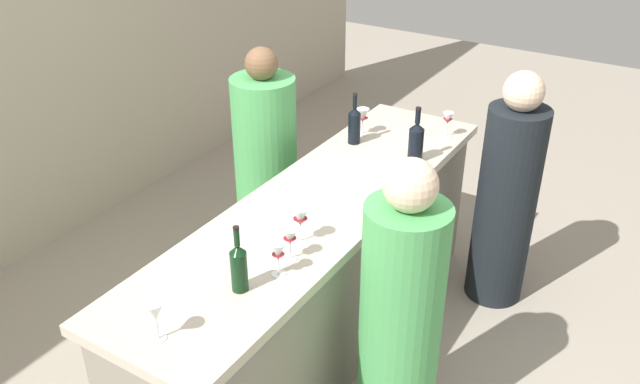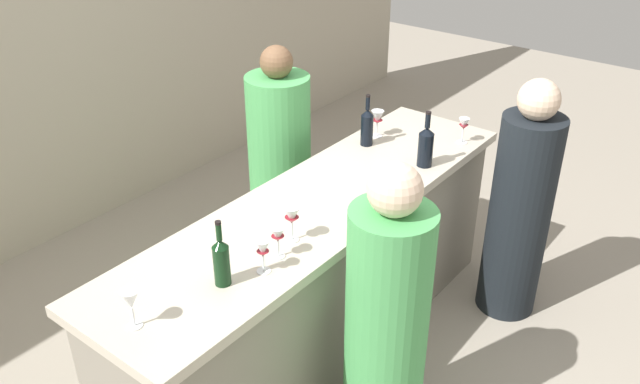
# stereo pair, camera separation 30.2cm
# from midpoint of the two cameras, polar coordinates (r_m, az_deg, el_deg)

# --- Properties ---
(ground_plane) EXTENTS (12.00, 12.00, 0.00)m
(ground_plane) POSITION_cam_midpoint_polar(r_m,az_deg,el_deg) (3.81, -2.33, -13.11)
(ground_plane) COLOR #9E9384
(back_wall) EXTENTS (8.00, 0.10, 2.80)m
(back_wall) POSITION_cam_midpoint_polar(r_m,az_deg,el_deg) (4.61, -26.57, 11.58)
(back_wall) COLOR #B2A893
(back_wall) RESTS_ON ground
(bar_counter) EXTENTS (2.59, 0.67, 0.94)m
(bar_counter) POSITION_cam_midpoint_polar(r_m,az_deg,el_deg) (3.51, -2.48, -7.41)
(bar_counter) COLOR gray
(bar_counter) RESTS_ON ground
(wine_bottle_leftmost_dark_green) EXTENTS (0.07, 0.07, 0.29)m
(wine_bottle_leftmost_dark_green) POSITION_cam_midpoint_polar(r_m,az_deg,el_deg) (2.64, -10.29, -6.40)
(wine_bottle_leftmost_dark_green) COLOR black
(wine_bottle_leftmost_dark_green) RESTS_ON bar_counter
(wine_bottle_second_left_near_black) EXTENTS (0.08, 0.08, 0.31)m
(wine_bottle_second_left_near_black) POSITION_cam_midpoint_polar(r_m,az_deg,el_deg) (3.61, 5.89, 4.34)
(wine_bottle_second_left_near_black) COLOR black
(wine_bottle_second_left_near_black) RESTS_ON bar_counter
(wine_bottle_center_near_black) EXTENTS (0.07, 0.07, 0.30)m
(wine_bottle_center_near_black) POSITION_cam_midpoint_polar(r_m,az_deg,el_deg) (3.80, 0.69, 5.79)
(wine_bottle_center_near_black) COLOR black
(wine_bottle_center_near_black) RESTS_ON bar_counter
(wine_glass_near_left) EXTENTS (0.07, 0.07, 0.15)m
(wine_glass_near_left) POSITION_cam_midpoint_polar(r_m,az_deg,el_deg) (3.93, 8.78, 6.13)
(wine_glass_near_left) COLOR white
(wine_glass_near_left) RESTS_ON bar_counter
(wine_glass_near_center) EXTENTS (0.06, 0.06, 0.15)m
(wine_glass_near_center) POSITION_cam_midpoint_polar(r_m,az_deg,el_deg) (2.70, -6.84, -5.36)
(wine_glass_near_center) COLOR white
(wine_glass_near_center) RESTS_ON bar_counter
(wine_glass_near_right) EXTENTS (0.07, 0.07, 0.15)m
(wine_glass_near_right) POSITION_cam_midpoint_polar(r_m,az_deg,el_deg) (2.79, -5.71, -4.06)
(wine_glass_near_right) COLOR white
(wine_glass_near_right) RESTS_ON bar_counter
(wine_glass_far_left) EXTENTS (0.07, 0.07, 0.17)m
(wine_glass_far_left) POSITION_cam_midpoint_polar(r_m,az_deg,el_deg) (2.89, -4.70, -2.36)
(wine_glass_far_left) COLOR white
(wine_glass_far_left) RESTS_ON bar_counter
(wine_glass_far_center) EXTENTS (0.07, 0.07, 0.16)m
(wine_glass_far_center) POSITION_cam_midpoint_polar(r_m,az_deg,el_deg) (2.48, -17.49, -10.00)
(wine_glass_far_center) COLOR white
(wine_glass_far_center) RESTS_ON bar_counter
(wine_glass_far_right) EXTENTS (0.08, 0.08, 0.16)m
(wine_glass_far_right) POSITION_cam_midpoint_polar(r_m,az_deg,el_deg) (3.92, 1.49, 6.47)
(wine_glass_far_right) COLOR white
(wine_glass_far_right) RESTS_ON bar_counter
(person_left_guest) EXTENTS (0.43, 0.43, 1.43)m
(person_left_guest) POSITION_cam_midpoint_polar(r_m,az_deg,el_deg) (3.92, 13.64, -0.72)
(person_left_guest) COLOR black
(person_left_guest) RESTS_ON ground
(person_center_guest) EXTENTS (0.37, 0.37, 1.45)m
(person_center_guest) POSITION_cam_midpoint_polar(r_m,az_deg,el_deg) (2.95, 3.97, -11.10)
(person_center_guest) COLOR #4CA559
(person_center_guest) RESTS_ON ground
(person_right_guest) EXTENTS (0.39, 0.39, 1.48)m
(person_right_guest) POSITION_cam_midpoint_polar(r_m,az_deg,el_deg) (4.06, -6.76, 1.30)
(person_right_guest) COLOR #4CA559
(person_right_guest) RESTS_ON ground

